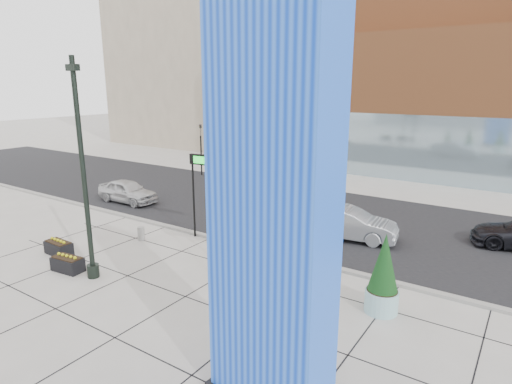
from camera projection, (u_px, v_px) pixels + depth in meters
The scene contains 19 objects.
ground at pixel (184, 279), 16.27m from camera, with size 160.00×160.00×0.00m, color #9E9991.
street_asphalt at pixel (305, 214), 24.33m from camera, with size 80.00×12.00×0.02m, color black.
curb_edge at pixel (244, 245), 19.48m from camera, with size 80.00×0.30×0.12m, color gray.
tower_podium at pixel (410, 105), 36.16m from camera, with size 34.00×10.00×11.00m, color #AB5F31.
tower_glass_front at pixel (390, 147), 33.02m from camera, with size 34.00×0.60×5.00m, color #8CA5B2.
building_beige_left at pixel (212, 3), 53.49m from camera, with size 18.00×20.00×34.00m, color gray.
blue_pylon at pixel (271, 209), 8.71m from camera, with size 3.08×1.63×9.83m.
lamp_post at pixel (85, 193), 15.63m from camera, with size 0.51×0.45×8.16m.
public_art_sculpture at pixel (250, 246), 15.65m from camera, with size 2.68×1.77×5.58m.
concrete_bollard at pixel (141, 234), 20.27m from camera, with size 0.33×0.33×0.64m, color gray.
overhead_street_sign at pixel (204, 167), 19.61m from camera, with size 1.92×0.40×4.06m.
round_planter_east at pixel (383, 276), 13.65m from camera, with size 1.07×1.07×2.69m.
round_planter_mid at pixel (299, 257), 15.29m from camera, with size 1.01×1.01×2.53m.
round_planter_west at pixel (253, 247), 16.69m from camera, with size 0.88×0.88×2.21m.
box_planter_north at pixel (68, 263), 16.90m from camera, with size 1.35×0.78×0.71m.
box_planter_south at pixel (59, 247), 18.56m from camera, with size 1.31×0.68×0.71m.
car_white_west at pixel (128, 191), 26.63m from camera, with size 1.66×4.12×1.40m, color silver.
car_silver_mid at pixel (348, 224), 20.33m from camera, with size 1.59×4.56×1.50m, color #9D9FA4.
traffic_signal at pixel (201, 147), 34.25m from camera, with size 0.15×0.18×4.10m.
Camera 1 is at (10.58, -10.92, 7.22)m, focal length 30.00 mm.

